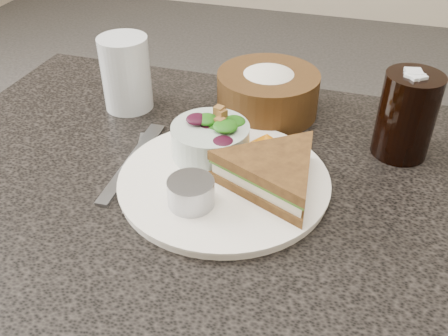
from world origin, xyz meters
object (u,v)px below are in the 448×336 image
object	(u,v)px
salad_bowl	(210,135)
dressing_ramekin	(191,193)
dinner_plate	(224,181)
cola_glass	(407,112)
sandwich	(274,173)
bread_basket	(268,86)
water_glass	(126,73)

from	to	relation	value
salad_bowl	dressing_ramekin	xyz separation A→B (m)	(0.01, -0.12, -0.02)
dinner_plate	dressing_ramekin	distance (m)	0.08
cola_glass	sandwich	bearing A→B (deg)	-135.67
salad_bowl	cola_glass	xyz separation A→B (m)	(0.28, 0.11, 0.03)
dinner_plate	dressing_ramekin	size ratio (longest dim) A/B	4.79
cola_glass	dressing_ramekin	bearing A→B (deg)	-138.89
salad_bowl	bread_basket	size ratio (longest dim) A/B	0.66
salad_bowl	dressing_ramekin	bearing A→B (deg)	-84.06
sandwich	cola_glass	size ratio (longest dim) A/B	1.28
sandwich	salad_bowl	bearing A→B (deg)	178.47
sandwich	bread_basket	size ratio (longest dim) A/B	1.05
dinner_plate	sandwich	bearing A→B (deg)	-1.34
cola_glass	dinner_plate	bearing A→B (deg)	-145.97
bread_basket	cola_glass	bearing A→B (deg)	-16.20
salad_bowl	cola_glass	distance (m)	0.30
dressing_ramekin	bread_basket	world-z (taller)	bread_basket
salad_bowl	water_glass	xyz separation A→B (m)	(-0.20, 0.12, 0.02)
dinner_plate	sandwich	world-z (taller)	sandwich
bread_basket	cola_glass	xyz separation A→B (m)	(0.23, -0.07, 0.02)
dressing_ramekin	dinner_plate	bearing A→B (deg)	70.31
sandwich	dressing_ramekin	world-z (taller)	sandwich
dinner_plate	bread_basket	size ratio (longest dim) A/B	1.69
sandwich	water_glass	bearing A→B (deg)	174.40
dinner_plate	bread_basket	bearing A→B (deg)	87.41
sandwich	bread_basket	xyz separation A→B (m)	(-0.06, 0.23, 0.01)
dinner_plate	salad_bowl	xyz separation A→B (m)	(-0.04, 0.05, 0.04)
dressing_ramekin	water_glass	xyz separation A→B (m)	(-0.21, 0.24, 0.03)
cola_glass	water_glass	distance (m)	0.48
dinner_plate	bread_basket	world-z (taller)	bread_basket
salad_bowl	sandwich	bearing A→B (deg)	-25.76
sandwich	salad_bowl	distance (m)	0.12
salad_bowl	water_glass	distance (m)	0.23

